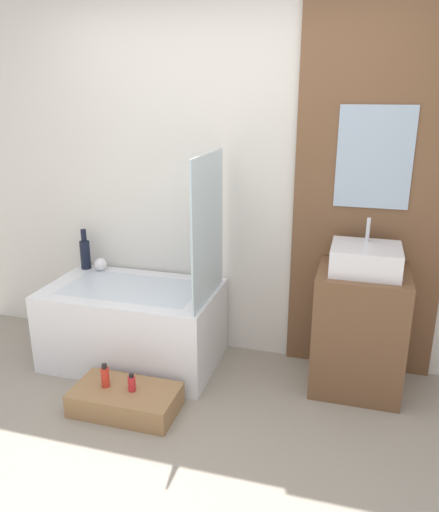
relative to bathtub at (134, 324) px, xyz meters
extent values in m
plane|color=gray|center=(0.61, -1.17, -0.28)|extent=(12.00, 12.00, 0.00)
cube|color=silver|center=(0.61, 0.41, 1.02)|extent=(4.20, 0.06, 2.60)
cube|color=brown|center=(1.54, 0.36, 1.02)|extent=(0.98, 0.03, 2.60)
cube|color=#9EB2C6|center=(1.54, 0.34, 1.19)|extent=(0.46, 0.01, 0.63)
cube|color=white|center=(0.00, 0.00, 0.00)|extent=(1.20, 0.72, 0.57)
cube|color=silver|center=(0.00, 0.00, 0.28)|extent=(0.93, 0.51, 0.01)
cube|color=silver|center=(0.57, -0.02, 0.75)|extent=(0.01, 0.64, 0.95)
cube|color=#997047|center=(0.21, -0.58, -0.21)|extent=(0.64, 0.35, 0.15)
cube|color=brown|center=(1.54, 0.09, 0.12)|extent=(0.56, 0.50, 0.81)
cube|color=white|center=(1.54, 0.09, 0.60)|extent=(0.42, 0.37, 0.17)
cylinder|color=silver|center=(1.54, 0.19, 0.76)|extent=(0.02, 0.02, 0.15)
cylinder|color=black|center=(-0.51, 0.27, 0.39)|extent=(0.08, 0.08, 0.22)
cylinder|color=black|center=(-0.51, 0.27, 0.55)|extent=(0.04, 0.04, 0.09)
sphere|color=white|center=(-0.38, 0.26, 0.33)|extent=(0.10, 0.10, 0.10)
cylinder|color=red|center=(0.08, -0.58, -0.08)|extent=(0.05, 0.05, 0.12)
cylinder|color=black|center=(0.08, -0.58, 0.00)|extent=(0.03, 0.03, 0.03)
cylinder|color=red|center=(0.25, -0.58, -0.09)|extent=(0.05, 0.05, 0.09)
cylinder|color=black|center=(0.25, -0.58, -0.03)|extent=(0.03, 0.03, 0.02)
camera|label=1|loc=(1.48, -2.94, 1.57)|focal=35.00mm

